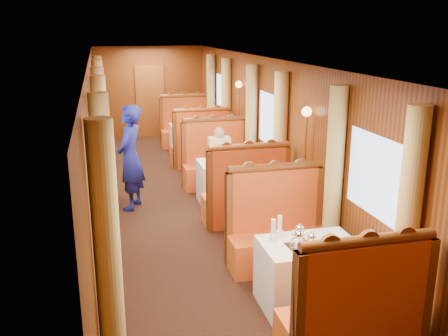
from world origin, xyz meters
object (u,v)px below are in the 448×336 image
object	(u,v)px
banquette_mid_aft	(216,165)
rose_vase_far	(193,117)
banquette_far_fwd	(201,147)
steward	(130,158)
table_near	(308,274)
rose_vase_mid	(231,151)
banquette_near_aft	(277,235)
banquette_near_fwd	(353,321)
table_far	(193,140)
tea_tray	(303,246)
teapot_left	(299,241)
table_mid	(229,182)
teapot_back	(299,234)
passenger	(220,152)
banquette_far_aft	(186,130)
banquette_mid_fwd	(245,198)
teapot_right	(312,242)
fruit_plate	(340,243)

from	to	relation	value
banquette_mid_aft	rose_vase_far	distance (m)	2.56
banquette_far_fwd	steward	world-z (taller)	steward
table_near	banquette_mid_aft	distance (m)	4.51
rose_vase_mid	banquette_near_aft	bearing A→B (deg)	-90.84
banquette_near_fwd	rose_vase_mid	world-z (taller)	banquette_near_fwd
banquette_near_fwd	table_far	distance (m)	8.01
tea_tray	teapot_left	xyz separation A→B (m)	(-0.05, -0.01, 0.07)
table_mid	teapot_left	size ratio (longest dim) A/B	5.78
teapot_back	steward	xyz separation A→B (m)	(-1.60, 3.53, 0.07)
passenger	table_mid	bearing A→B (deg)	-90.00
banquette_near_aft	steward	world-z (taller)	steward
table_mid	banquette_far_aft	size ratio (longest dim) A/B	0.78
banquette_near_aft	table_far	world-z (taller)	banquette_near_aft
banquette_far_aft	teapot_back	world-z (taller)	banquette_far_aft
banquette_mid_fwd	steward	size ratio (longest dim) A/B	0.75
teapot_right	fruit_plate	xyz separation A→B (m)	(0.33, 0.00, -0.05)
teapot_left	passenger	xyz separation A→B (m)	(0.16, 4.30, -0.08)
table_mid	banquette_mid_fwd	size ratio (longest dim) A/B	0.78
table_mid	tea_tray	world-z (taller)	tea_tray
tea_tray	banquette_far_fwd	bearing A→B (deg)	88.92
teapot_right	rose_vase_mid	bearing A→B (deg)	113.61
table_near	teapot_left	bearing A→B (deg)	-154.26
banquette_near_aft	banquette_mid_aft	xyz separation A→B (m)	(0.00, 3.50, 0.00)
teapot_back	banquette_near_fwd	bearing A→B (deg)	-74.20
teapot_right	rose_vase_far	bearing A→B (deg)	114.30
banquette_near_fwd	banquette_mid_aft	bearing A→B (deg)	90.00
rose_vase_far	passenger	size ratio (longest dim) A/B	0.47
table_far	banquette_far_fwd	xyz separation A→B (m)	(0.00, -1.01, 0.05)
banquette_mid_aft	rose_vase_far	xyz separation A→B (m)	(0.02, 2.51, 0.50)
table_near	banquette_near_fwd	bearing A→B (deg)	-90.00
teapot_left	rose_vase_far	world-z (taller)	rose_vase_far
banquette_near_fwd	banquette_mid_aft	size ratio (longest dim) A/B	1.00
table_far	teapot_left	size ratio (longest dim) A/B	5.78
banquette_mid_aft	banquette_far_aft	xyz separation A→B (m)	(0.00, 3.50, 0.00)
banquette_far_aft	steward	xyz separation A→B (m)	(-1.68, -4.38, 0.47)
rose_vase_mid	teapot_right	bearing A→B (deg)	-91.15
teapot_right	teapot_back	distance (m)	0.23
steward	banquette_mid_aft	bearing A→B (deg)	139.45
teapot_right	banquette_mid_fwd	bearing A→B (deg)	113.96
table_far	teapot_right	size ratio (longest dim) A/B	6.45
table_near	banquette_far_aft	xyz separation A→B (m)	(0.00, 8.01, 0.05)
banquette_mid_aft	banquette_far_aft	bearing A→B (deg)	90.00
banquette_mid_aft	teapot_back	xyz separation A→B (m)	(-0.09, -4.42, 0.40)
banquette_mid_aft	steward	world-z (taller)	steward
banquette_mid_fwd	teapot_left	size ratio (longest dim) A/B	7.37
banquette_near_aft	tea_tray	xyz separation A→B (m)	(-0.11, -1.09, 0.33)
tea_tray	rose_vase_mid	bearing A→B (deg)	87.60
banquette_near_fwd	steward	world-z (taller)	steward
teapot_back	rose_vase_far	distance (m)	6.93
table_near	banquette_mid_fwd	xyz separation A→B (m)	(0.00, 2.49, 0.05)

